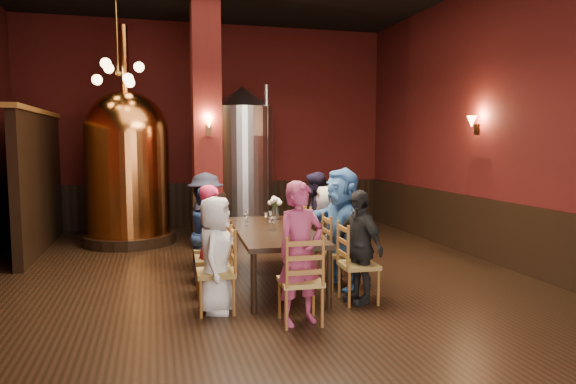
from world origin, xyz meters
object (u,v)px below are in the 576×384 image
object	(u,v)px
person_0	(216,255)
rose_vase	(276,204)
steel_vessel	(243,161)
person_1	(212,240)
person_2	(209,234)
dining_table	(274,234)
copper_kettle	(128,165)

from	to	relation	value
person_0	rose_vase	world-z (taller)	person_0
person_0	steel_vessel	world-z (taller)	steel_vessel
person_1	person_2	world-z (taller)	person_1
person_1	dining_table	bearing A→B (deg)	-82.83
person_0	copper_kettle	world-z (taller)	copper_kettle
dining_table	person_0	xyz separation A→B (m)	(-0.89, -0.96, -0.03)
dining_table	person_0	distance (m)	1.31
person_1	rose_vase	distance (m)	1.56
person_0	rose_vase	distance (m)	2.10
steel_vessel	rose_vase	xyz separation A→B (m)	(-0.03, -3.07, -0.53)
person_0	person_2	xyz separation A→B (m)	(0.06, 1.33, -0.00)
person_1	steel_vessel	distance (m)	4.38
dining_table	person_2	distance (m)	0.91
person_1	copper_kettle	size ratio (longest dim) A/B	0.34
copper_kettle	dining_table	bearing A→B (deg)	-59.41
copper_kettle	rose_vase	xyz separation A→B (m)	(2.23, -2.62, -0.49)
person_0	person_2	world-z (taller)	person_0
person_1	rose_vase	world-z (taller)	person_1
rose_vase	dining_table	bearing A→B (deg)	-105.27
copper_kettle	rose_vase	distance (m)	3.47
dining_table	steel_vessel	xyz separation A→B (m)	(0.25, 3.86, 0.83)
person_1	steel_vessel	xyz separation A→B (m)	(1.11, 4.15, 0.83)
dining_table	steel_vessel	world-z (taller)	steel_vessel
dining_table	rose_vase	bearing A→B (deg)	77.31
person_1	person_0	bearing A→B (deg)	165.95
person_1	copper_kettle	world-z (taller)	copper_kettle
person_2	copper_kettle	distance (m)	3.36
dining_table	person_0	bearing A→B (deg)	-130.36
person_2	rose_vase	size ratio (longest dim) A/B	3.63
person_1	rose_vase	bearing A→B (deg)	-56.37
person_0	copper_kettle	size ratio (longest dim) A/B	0.33
person_1	copper_kettle	xyz separation A→B (m)	(-1.15, 3.70, 0.78)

